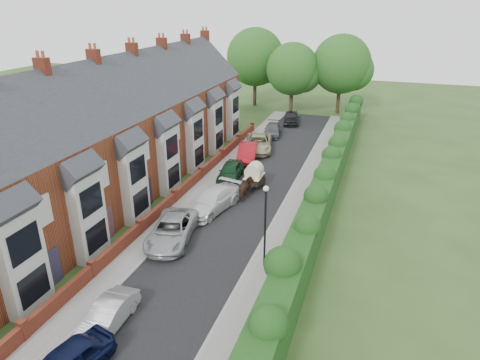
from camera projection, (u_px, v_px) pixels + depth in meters
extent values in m
plane|color=#2D4C1E|center=(180.00, 297.00, 22.26)|extent=(140.00, 140.00, 0.00)
cube|color=black|center=(239.00, 206.00, 31.99)|extent=(6.00, 58.00, 0.02)
cube|color=gray|center=(293.00, 214.00, 30.77)|extent=(2.20, 58.00, 0.12)
cube|color=gray|center=(192.00, 199.00, 33.11)|extent=(1.70, 58.00, 0.12)
cube|color=gray|center=(279.00, 212.00, 31.07)|extent=(0.18, 58.00, 0.13)
cube|color=gray|center=(202.00, 200.00, 32.87)|extent=(0.18, 58.00, 0.13)
cube|color=#183D13|center=(319.00, 203.00, 29.77)|extent=(1.50, 58.00, 2.50)
cube|color=brown|center=(106.00, 155.00, 32.95)|extent=(8.00, 40.00, 6.50)
cube|color=#292B31|center=(101.00, 113.00, 31.68)|extent=(8.00, 40.20, 8.00)
cube|color=silver|center=(23.00, 264.00, 20.50)|extent=(0.70, 2.40, 5.20)
cube|color=black|center=(34.00, 286.00, 20.86)|extent=(0.06, 1.80, 1.60)
cube|color=black|center=(25.00, 244.00, 19.92)|extent=(0.06, 1.80, 1.60)
cube|color=#292B31|center=(8.00, 208.00, 19.37)|extent=(1.70, 2.60, 1.70)
cube|color=#3F2D2D|center=(54.00, 266.00, 23.03)|extent=(0.08, 0.90, 2.10)
cube|color=silver|center=(42.00, 212.00, 21.63)|extent=(0.12, 1.20, 1.60)
cube|color=silver|center=(89.00, 218.00, 24.86)|extent=(0.70, 2.40, 5.20)
cube|color=black|center=(97.00, 237.00, 25.22)|extent=(0.06, 1.80, 1.60)
cube|color=black|center=(92.00, 200.00, 24.28)|extent=(0.06, 1.80, 1.60)
cube|color=#292B31|center=(79.00, 169.00, 23.73)|extent=(1.70, 2.60, 1.70)
cube|color=#3F2D2D|center=(109.00, 224.00, 27.39)|extent=(0.08, 0.90, 2.10)
cube|color=silver|center=(101.00, 176.00, 25.99)|extent=(0.12, 1.20, 1.60)
cube|color=silver|center=(135.00, 185.00, 29.22)|extent=(0.70, 2.40, 5.20)
cube|color=black|center=(141.00, 201.00, 29.58)|extent=(0.06, 1.80, 1.60)
cube|color=black|center=(138.00, 169.00, 28.64)|extent=(0.06, 1.80, 1.60)
cube|color=#292B31|center=(128.00, 143.00, 28.09)|extent=(1.70, 2.60, 1.70)
cube|color=#3F2D2D|center=(148.00, 193.00, 31.75)|extent=(0.08, 0.90, 2.10)
cube|color=silver|center=(144.00, 151.00, 30.35)|extent=(0.12, 1.20, 1.60)
cube|color=silver|center=(169.00, 161.00, 33.58)|extent=(0.70, 2.40, 5.20)
cube|color=black|center=(174.00, 175.00, 33.94)|extent=(0.06, 1.80, 1.60)
cube|color=black|center=(172.00, 147.00, 33.00)|extent=(0.06, 1.80, 1.60)
cube|color=#292B31|center=(165.00, 124.00, 32.45)|extent=(1.70, 2.60, 1.70)
cube|color=#3F2D2D|center=(178.00, 169.00, 36.11)|extent=(0.08, 0.90, 2.10)
cube|color=silver|center=(176.00, 131.00, 34.71)|extent=(0.12, 1.20, 1.60)
cube|color=silver|center=(195.00, 142.00, 37.94)|extent=(0.70, 2.40, 5.20)
cube|color=black|center=(199.00, 155.00, 38.30)|extent=(0.06, 1.80, 1.60)
cube|color=black|center=(198.00, 129.00, 37.36)|extent=(0.06, 1.80, 1.60)
cube|color=#292B31|center=(192.00, 109.00, 36.81)|extent=(1.70, 2.60, 1.70)
cube|color=#3F2D2D|center=(202.00, 151.00, 40.47)|extent=(0.08, 0.90, 2.10)
cube|color=silver|center=(200.00, 117.00, 39.06)|extent=(0.12, 1.20, 1.60)
cube|color=silver|center=(216.00, 127.00, 42.30)|extent=(0.70, 2.40, 5.20)
cube|color=black|center=(220.00, 139.00, 42.66)|extent=(0.06, 1.80, 1.60)
cube|color=black|center=(219.00, 116.00, 41.72)|extent=(0.06, 1.80, 1.60)
cube|color=#292B31|center=(214.00, 97.00, 41.17)|extent=(1.70, 2.60, 1.70)
cube|color=#3F2D2D|center=(221.00, 136.00, 44.82)|extent=(0.08, 0.90, 2.10)
cube|color=silver|center=(220.00, 105.00, 43.42)|extent=(0.12, 1.20, 1.60)
cube|color=silver|center=(233.00, 115.00, 46.66)|extent=(0.70, 2.40, 5.20)
cube|color=black|center=(236.00, 126.00, 47.02)|extent=(0.06, 1.80, 1.60)
cube|color=black|center=(236.00, 105.00, 46.08)|extent=(0.06, 1.80, 1.60)
cube|color=#292B31|center=(231.00, 88.00, 45.53)|extent=(1.70, 2.60, 1.70)
cube|color=#3F2D2D|center=(236.00, 124.00, 49.18)|extent=(0.08, 0.90, 2.10)
cube|color=silver|center=(236.00, 95.00, 47.78)|extent=(0.12, 1.20, 1.60)
cube|color=maroon|center=(43.00, 71.00, 25.83)|extent=(0.90, 0.50, 1.60)
cylinder|color=brown|center=(37.00, 55.00, 25.52)|extent=(0.20, 0.20, 0.50)
cylinder|color=brown|center=(43.00, 55.00, 25.40)|extent=(0.20, 0.20, 0.50)
cube|color=maroon|center=(94.00, 61.00, 30.19)|extent=(0.90, 0.50, 1.60)
cylinder|color=brown|center=(90.00, 47.00, 29.88)|extent=(0.20, 0.20, 0.50)
cylinder|color=brown|center=(95.00, 47.00, 29.76)|extent=(0.20, 0.20, 0.50)
cube|color=maroon|center=(132.00, 53.00, 34.55)|extent=(0.90, 0.50, 1.60)
cylinder|color=brown|center=(129.00, 41.00, 34.24)|extent=(0.20, 0.20, 0.50)
cylinder|color=brown|center=(133.00, 41.00, 34.12)|extent=(0.20, 0.20, 0.50)
cube|color=maroon|center=(162.00, 47.00, 38.91)|extent=(0.90, 0.50, 1.60)
cylinder|color=brown|center=(159.00, 36.00, 38.60)|extent=(0.20, 0.20, 0.50)
cylinder|color=brown|center=(163.00, 36.00, 38.48)|extent=(0.20, 0.20, 0.50)
cube|color=maroon|center=(186.00, 42.00, 43.27)|extent=(0.90, 0.50, 1.60)
cylinder|color=brown|center=(183.00, 32.00, 42.96)|extent=(0.20, 0.20, 0.50)
cylinder|color=brown|center=(187.00, 32.00, 42.84)|extent=(0.20, 0.20, 0.50)
cube|color=maroon|center=(205.00, 38.00, 47.63)|extent=(0.90, 0.50, 1.60)
cylinder|color=brown|center=(203.00, 29.00, 47.32)|extent=(0.20, 0.20, 0.50)
cylinder|color=brown|center=(206.00, 29.00, 47.20)|extent=(0.20, 0.20, 0.50)
cube|color=maroon|center=(62.00, 298.00, 21.48)|extent=(0.30, 4.70, 0.90)
cube|color=maroon|center=(118.00, 248.00, 25.84)|extent=(0.30, 4.70, 0.90)
cube|color=maroon|center=(158.00, 212.00, 30.20)|extent=(0.30, 4.70, 0.90)
cube|color=maroon|center=(188.00, 185.00, 34.56)|extent=(0.30, 4.70, 0.90)
cube|color=maroon|center=(212.00, 164.00, 38.92)|extent=(0.30, 4.70, 0.90)
cube|color=maroon|center=(230.00, 147.00, 43.28)|extent=(0.30, 4.70, 0.90)
cube|color=maroon|center=(246.00, 134.00, 47.64)|extent=(0.30, 4.70, 0.90)
cube|color=maroon|center=(23.00, 331.00, 19.26)|extent=(0.35, 0.35, 1.10)
cube|color=maroon|center=(92.00, 269.00, 23.62)|extent=(0.35, 0.35, 1.10)
cube|color=maroon|center=(140.00, 227.00, 27.98)|extent=(0.35, 0.35, 1.10)
cube|color=maroon|center=(174.00, 196.00, 32.34)|extent=(0.35, 0.35, 1.10)
cube|color=maroon|center=(201.00, 173.00, 36.70)|extent=(0.35, 0.35, 1.10)
cube|color=maroon|center=(222.00, 154.00, 41.06)|extent=(0.35, 0.35, 1.10)
cube|color=maroon|center=(238.00, 139.00, 45.42)|extent=(0.35, 0.35, 1.10)
cube|color=maroon|center=(252.00, 127.00, 49.78)|extent=(0.35, 0.35, 1.10)
cylinder|color=black|center=(265.00, 231.00, 23.81)|extent=(0.12, 0.12, 4.80)
cylinder|color=black|center=(266.00, 191.00, 22.85)|extent=(0.20, 0.20, 0.10)
sphere|color=silver|center=(266.00, 189.00, 22.79)|extent=(0.32, 0.32, 0.32)
cylinder|color=#332316|center=(291.00, 96.00, 57.09)|extent=(0.50, 0.50, 4.75)
sphere|color=#1F551C|center=(293.00, 69.00, 55.71)|extent=(6.80, 6.80, 6.80)
sphere|color=#1F551C|center=(303.00, 74.00, 55.84)|extent=(4.76, 4.76, 4.76)
cylinder|color=#332316|center=(339.00, 94.00, 56.97)|extent=(0.50, 0.50, 5.25)
sphere|color=#1F551C|center=(341.00, 64.00, 55.45)|extent=(7.60, 7.60, 7.60)
sphere|color=#1F551C|center=(353.00, 70.00, 55.55)|extent=(5.32, 5.32, 5.32)
cylinder|color=#332316|center=(255.00, 86.00, 61.33)|extent=(0.50, 0.50, 5.50)
sphere|color=#1F551C|center=(255.00, 57.00, 59.73)|extent=(8.00, 8.00, 8.00)
sphere|color=#1F551C|center=(267.00, 63.00, 59.83)|extent=(5.60, 5.60, 5.60)
imported|color=#AFAEB3|center=(108.00, 315.00, 20.07)|extent=(1.46, 3.89, 1.27)
imported|color=#9EA2A5|center=(172.00, 230.00, 27.21)|extent=(3.53, 5.83, 1.51)
imported|color=silver|center=(212.00, 200.00, 31.15)|extent=(3.34, 5.80, 1.58)
imported|color=#0F3219|center=(230.00, 171.00, 36.53)|extent=(2.26, 4.54, 1.48)
imported|color=maroon|center=(248.00, 152.00, 41.02)|extent=(2.70, 5.06, 1.58)
imported|color=tan|center=(258.00, 143.00, 43.52)|extent=(3.88, 6.10, 1.57)
imported|color=#4C4E53|center=(273.00, 130.00, 48.45)|extent=(2.51, 4.70, 1.30)
imported|color=black|center=(291.00, 117.00, 53.01)|extent=(2.67, 4.82, 1.55)
imported|color=#432618|center=(246.00, 189.00, 32.97)|extent=(1.07, 1.97, 1.58)
cube|color=black|center=(254.00, 179.00, 34.70)|extent=(1.21, 2.01, 0.50)
cylinder|color=beige|center=(254.00, 171.00, 34.42)|extent=(1.31, 1.26, 1.31)
cube|color=beige|center=(254.00, 176.00, 34.60)|extent=(1.33, 2.06, 0.04)
cylinder|color=black|center=(249.00, 180.00, 35.57)|extent=(0.08, 0.90, 0.90)
cylinder|color=black|center=(264.00, 182.00, 35.19)|extent=(0.08, 0.90, 0.90)
cylinder|color=black|center=(246.00, 183.00, 33.82)|extent=(0.06, 1.81, 0.06)
cylinder|color=black|center=(254.00, 184.00, 33.61)|extent=(0.06, 1.81, 0.06)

